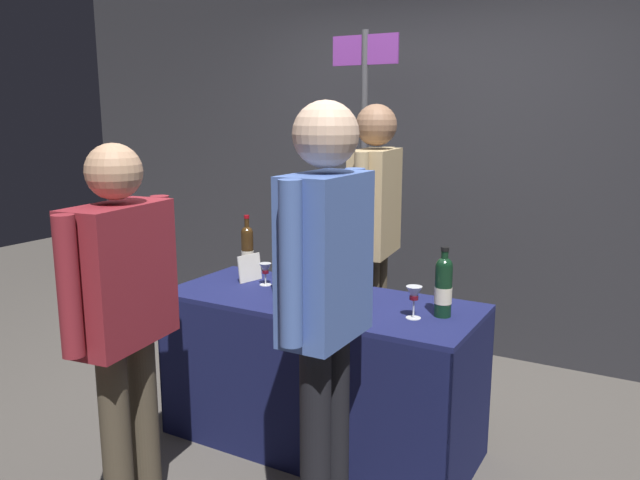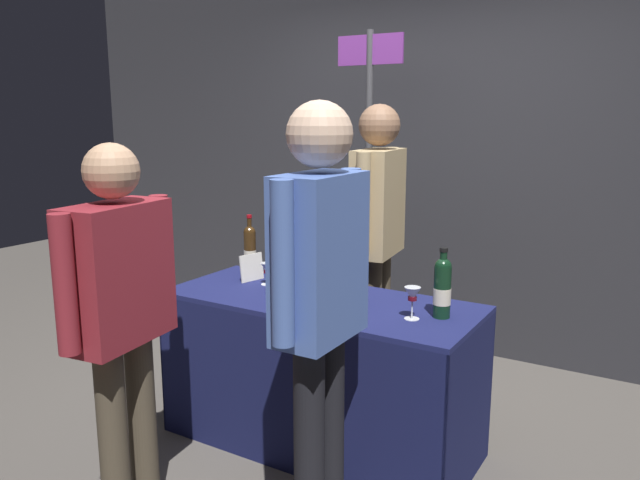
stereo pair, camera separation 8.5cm
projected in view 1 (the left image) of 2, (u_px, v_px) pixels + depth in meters
name	position (u px, v px, depth m)	size (l,w,h in m)	color
ground_plane	(320.00, 442.00, 3.30)	(12.00, 12.00, 0.00)	#514C47
back_partition	(438.00, 146.00, 4.48)	(6.72, 0.12, 2.94)	#2D2D33
tasting_table	(320.00, 346.00, 3.20)	(1.59, 0.66, 0.79)	#191E51
featured_wine_bottle	(443.00, 286.00, 2.84)	(0.08, 0.08, 0.32)	black
display_bottle_0	(279.00, 267.00, 3.23)	(0.07, 0.07, 0.32)	black
display_bottle_1	(247.00, 250.00, 3.57)	(0.07, 0.07, 0.35)	#38230F
display_bottle_2	(325.00, 271.00, 3.15)	(0.07, 0.07, 0.32)	#38230F
display_bottle_3	(316.00, 284.00, 2.91)	(0.08, 0.08, 0.31)	#38230F
display_bottle_4	(284.00, 278.00, 3.01)	(0.08, 0.08, 0.31)	black
wine_glass_near_vendor	(265.00, 270.00, 3.37)	(0.07, 0.07, 0.12)	silver
wine_glass_mid	(414.00, 295.00, 2.82)	(0.07, 0.07, 0.15)	silver
flower_vase	(354.00, 280.00, 3.04)	(0.10, 0.10, 0.41)	slate
brochure_stand	(250.00, 268.00, 3.46)	(0.15, 0.01, 0.15)	silver
vendor_presenter	(375.00, 222.00, 3.72)	(0.26, 0.60, 1.76)	#4C4233
taster_foreground_right	(325.00, 291.00, 2.33)	(0.24, 0.56, 1.75)	black
taster_foreground_left	(122.00, 304.00, 2.49)	(0.26, 0.62, 1.60)	#4C4233
booth_signpost	(363.00, 168.00, 4.14)	(0.46, 0.04, 2.22)	#47474C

